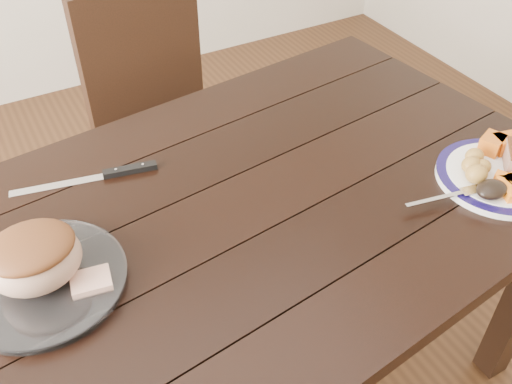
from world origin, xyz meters
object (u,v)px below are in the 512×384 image
dining_table (219,248)px  dinner_plate (497,177)px  roast_joint (35,260)px  chair_far (166,115)px  serving_platter (43,283)px  fork (449,196)px  carving_knife (112,173)px

dining_table → dinner_plate: bearing=-17.9°
roast_joint → chair_far: bearing=55.4°
serving_platter → fork: size_ratio=1.65×
carving_knife → chair_far: bearing=69.9°
chair_far → serving_platter: size_ratio=3.17×
chair_far → serving_platter: (-0.52, -0.75, 0.23)m
dinner_plate → carving_knife: dinner_plate is taller
carving_knife → fork: bearing=-24.8°
roast_joint → dinner_plate: bearing=-10.8°
chair_far → fork: chair_far is taller
dinner_plate → fork: bearing=-178.0°
dining_table → fork: 0.50m
dinner_plate → serving_platter: (-0.95, 0.18, 0.00)m
dining_table → roast_joint: roast_joint is taller
chair_far → dining_table: bearing=68.1°
fork → carving_knife: 0.73m
carving_knife → serving_platter: bearing=-118.9°
dining_table → carving_knife: 0.29m
carving_knife → roast_joint: bearing=-118.9°
chair_far → serving_platter: 0.94m
dining_table → serving_platter: (-0.35, -0.01, 0.10)m
chair_far → fork: size_ratio=5.23×
dining_table → chair_far: size_ratio=1.83×
dining_table → roast_joint: (-0.35, -0.01, 0.16)m
serving_platter → dinner_plate: bearing=-10.8°
dinner_plate → fork: size_ratio=1.50×
carving_knife → dinner_plate: bearing=-18.6°
serving_platter → chair_far: bearing=55.4°
serving_platter → roast_joint: bearing=3.6°
roast_joint → carving_knife: 0.33m
dining_table → roast_joint: bearing=-178.2°
chair_far → roast_joint: (-0.52, -0.75, 0.30)m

